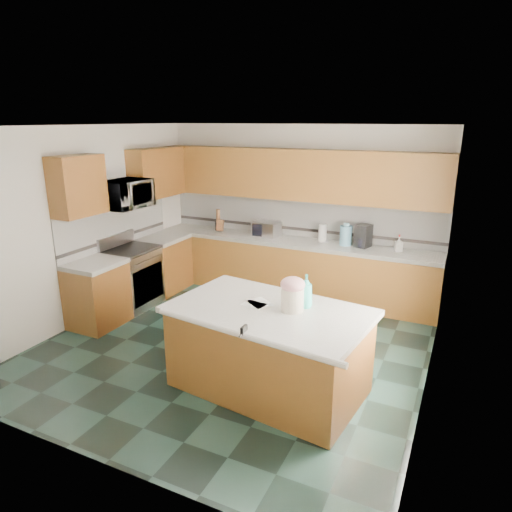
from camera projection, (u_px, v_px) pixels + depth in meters
The scene contains 52 objects.
floor at pixel (234, 346), 5.81m from camera, with size 4.60×4.60×0.00m, color black.
ceiling at pixel (230, 126), 5.03m from camera, with size 4.60×4.60×0.00m, color white.
wall_back at pixel (299, 210), 7.43m from camera, with size 4.60×0.04×2.70m, color white.
wall_front at pixel (86, 317), 3.42m from camera, with size 4.60×0.04×2.70m, color white.
wall_left at pixel (86, 225), 6.37m from camera, with size 0.04×4.60×2.70m, color white.
wall_right at pixel (440, 270), 4.47m from camera, with size 0.04×4.60×2.70m, color white.
back_base_cab at pixel (291, 269), 7.42m from camera, with size 4.60×0.60×0.86m, color #391D09.
back_countertop at pixel (292, 242), 7.29m from camera, with size 4.60×0.64×0.06m, color white.
back_upper_cab at pixel (296, 175), 7.10m from camera, with size 4.60×0.33×0.78m, color #391D09.
back_backsplash at pixel (298, 217), 7.44m from camera, with size 4.60×0.02×0.63m, color silver.
back_accent_band at pixel (298, 229), 7.49m from camera, with size 4.60×0.01×0.05m, color black.
left_base_cab_rear at pixel (164, 265), 7.62m from camera, with size 0.60×0.82×0.86m, color #391D09.
left_counter_rear at pixel (162, 238), 7.49m from camera, with size 0.64×0.82×0.06m, color white.
left_base_cab_front at pixel (97, 296), 6.30m from camera, with size 0.60×0.72×0.86m, color #391D09.
left_counter_front at pixel (94, 264), 6.17m from camera, with size 0.64×0.72×0.06m, color white.
left_backsplash at pixel (116, 225), 6.87m from camera, with size 0.02×2.30×0.63m, color silver.
left_accent_band at pixel (117, 238), 6.92m from camera, with size 0.01×2.30×0.05m, color black.
left_upper_cab_rear at pixel (157, 173), 7.36m from camera, with size 0.33×1.09×0.78m, color #391D09.
left_upper_cab_front at pixel (78, 186), 5.92m from camera, with size 0.33×0.72×0.78m, color #391D09.
range_body at pixel (133, 279), 6.94m from camera, with size 0.60×0.76×0.88m, color #B7B7BC.
range_oven_door at pixel (148, 284), 6.83m from camera, with size 0.02×0.68×0.55m, color black.
range_cooktop at pixel (130, 250), 6.81m from camera, with size 0.62×0.78×0.04m, color black.
range_handle at pixel (148, 260), 6.71m from camera, with size 0.02×0.02×0.66m, color #B7B7BC.
range_backguard at pixel (116, 240), 6.88m from camera, with size 0.06×0.76×0.18m, color #B7B7BC.
microwave at pixel (126, 194), 6.57m from camera, with size 0.73×0.50×0.41m, color #B7B7BC.
island_base at pixel (269, 352), 4.79m from camera, with size 1.91×1.09×0.86m, color #391D09.
island_top at pixel (269, 311), 4.66m from camera, with size 2.01×1.19×0.06m, color white.
island_bullnose at pixel (243, 335), 4.14m from camera, with size 0.06×0.06×2.01m, color white.
treat_jar at pixel (292, 299), 4.57m from camera, with size 0.23×0.23×0.24m, color #F6E7CC.
treat_jar_lid at pixel (293, 285), 4.52m from camera, with size 0.25×0.25×0.15m, color pink.
treat_jar_knob at pixel (293, 280), 4.51m from camera, with size 0.03×0.03×0.08m, color tan.
treat_jar_knob_end_l at pixel (289, 279), 4.53m from camera, with size 0.04×0.04×0.04m, color tan.
treat_jar_knob_end_r at pixel (297, 280), 4.49m from camera, with size 0.04×0.04×0.04m, color tan.
soap_bottle_island at pixel (306, 291), 4.63m from camera, with size 0.13×0.13×0.35m, color #33B6AD.
paper_sheet_a at pixel (254, 304), 4.75m from camera, with size 0.24×0.18×0.00m, color white.
paper_sheet_b at pixel (260, 303), 4.79m from camera, with size 0.28×0.21×0.00m, color white.
clamp_body at pixel (244, 330), 4.14m from camera, with size 0.03×0.10×0.09m, color black.
clamp_handle at pixel (241, 335), 4.10m from camera, with size 0.02×0.02×0.07m, color black.
knife_block at pixel (220, 225), 7.84m from camera, with size 0.10×0.09×0.19m, color #472814.
utensil_crock at pixel (218, 226), 7.90m from camera, with size 0.12×0.12×0.15m, color black.
utensil_bundle at pixel (218, 216), 7.84m from camera, with size 0.07×0.07×0.22m, color #472814.
toaster_oven at pixel (266, 229), 7.48m from camera, with size 0.42×0.29×0.24m, color #B7B7BC.
toaster_oven_door at pixel (263, 231), 7.36m from camera, with size 0.38×0.01×0.20m, color black.
paper_towel at pixel (323, 233), 7.13m from camera, with size 0.12×0.12×0.28m, color white.
paper_towel_base at pixel (322, 241), 7.17m from camera, with size 0.19×0.19×0.01m, color #B7B7BC.
water_jug at pixel (346, 236), 6.94m from camera, with size 0.18×0.18×0.30m, color #588DA8.
water_jug_neck at pixel (346, 224), 6.89m from camera, with size 0.09×0.09×0.04m, color #588DA8.
coffee_maker at pixel (363, 236), 6.84m from camera, with size 0.20×0.22×0.34m, color black.
coffee_carafe at pixel (362, 243), 6.83m from camera, with size 0.14×0.14×0.14m, color black.
soap_bottle_back at pixel (399, 244), 6.62m from camera, with size 0.10×0.10×0.22m, color white.
soap_back_cap at pixel (400, 236), 6.58m from camera, with size 0.02×0.02×0.03m, color red.
window_light_proxy at pixel (437, 261), 4.27m from camera, with size 0.02×1.40×1.10m, color white.
Camera 1 is at (2.50, -4.61, 2.78)m, focal length 32.00 mm.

